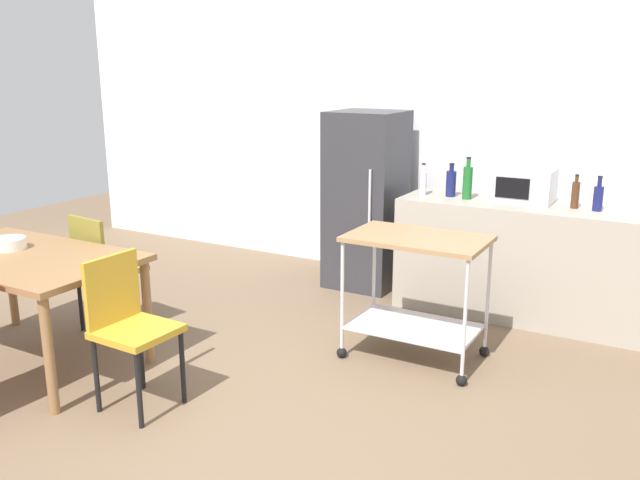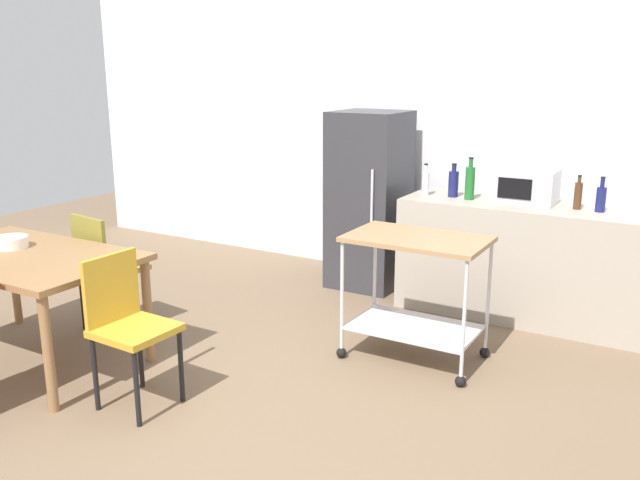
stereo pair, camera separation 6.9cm
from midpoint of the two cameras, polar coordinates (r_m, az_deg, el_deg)
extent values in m
plane|color=brown|center=(3.77, -7.49, -16.35)|extent=(12.00, 12.00, 0.00)
cube|color=white|center=(6.11, 10.54, 9.89)|extent=(8.40, 0.12, 2.90)
cube|color=#A89E8E|center=(5.47, 16.89, -1.71)|extent=(2.00, 0.64, 0.90)
cube|color=olive|center=(4.74, -24.46, -1.38)|extent=(1.50, 0.90, 0.04)
cylinder|color=olive|center=(4.11, -22.48, -9.08)|extent=(0.06, 0.06, 0.71)
cylinder|color=olive|center=(5.60, -25.09, -3.12)|extent=(0.06, 0.06, 0.71)
cylinder|color=olive|center=(4.59, -14.86, -5.97)|extent=(0.06, 0.06, 0.71)
cube|color=olive|center=(5.21, -17.69, -2.37)|extent=(0.45, 0.45, 0.04)
cube|color=olive|center=(5.05, -19.54, -0.44)|extent=(0.38, 0.08, 0.40)
cylinder|color=black|center=(5.25, -14.89, -4.85)|extent=(0.03, 0.03, 0.45)
cylinder|color=black|center=(5.51, -17.09, -4.08)|extent=(0.03, 0.03, 0.45)
cylinder|color=black|center=(5.06, -17.92, -5.81)|extent=(0.03, 0.03, 0.45)
cylinder|color=black|center=(5.33, -20.04, -4.96)|extent=(0.03, 0.03, 0.45)
cube|color=gold|center=(3.98, -15.76, -7.49)|extent=(0.42, 0.42, 0.04)
cube|color=gold|center=(4.04, -17.72, -4.01)|extent=(0.05, 0.38, 0.40)
cylinder|color=black|center=(3.86, -15.63, -12.19)|extent=(0.03, 0.03, 0.45)
cylinder|color=black|center=(4.07, -12.08, -10.50)|extent=(0.03, 0.03, 0.45)
cylinder|color=black|center=(4.10, -18.93, -10.83)|extent=(0.03, 0.03, 0.45)
cylinder|color=black|center=(4.30, -15.42, -9.33)|extent=(0.03, 0.03, 0.45)
cube|color=#333338|center=(5.95, 3.63, 3.41)|extent=(0.60, 0.60, 1.55)
cylinder|color=silver|center=(5.58, 3.89, 3.46)|extent=(0.02, 0.02, 0.50)
cube|color=#A37A51|center=(4.41, 7.83, 0.12)|extent=(0.90, 0.56, 0.03)
cube|color=silver|center=(4.61, 7.57, -7.31)|extent=(0.83, 0.52, 0.02)
cylinder|color=silver|center=(4.48, 1.45, -4.69)|extent=(0.02, 0.02, 0.76)
sphere|color=black|center=(4.63, 1.42, -9.54)|extent=(0.07, 0.07, 0.07)
cylinder|color=silver|center=(4.17, 11.75, -6.48)|extent=(0.02, 0.02, 0.76)
sphere|color=black|center=(4.34, 11.46, -11.60)|extent=(0.07, 0.07, 0.07)
cylinder|color=silver|center=(4.90, 4.20, -2.99)|extent=(0.02, 0.02, 0.76)
sphere|color=black|center=(5.04, 4.11, -7.49)|extent=(0.07, 0.07, 0.07)
cylinder|color=silver|center=(4.63, 13.67, -4.47)|extent=(0.02, 0.02, 0.76)
sphere|color=black|center=(4.78, 13.37, -9.18)|extent=(0.07, 0.07, 0.07)
cylinder|color=silver|center=(5.54, 8.39, 4.77)|extent=(0.06, 0.06, 0.19)
cylinder|color=silver|center=(5.52, 8.44, 6.03)|extent=(0.03, 0.03, 0.06)
cylinder|color=black|center=(5.52, 8.45, 6.40)|extent=(0.03, 0.03, 0.01)
cylinder|color=navy|center=(5.52, 10.71, 4.72)|extent=(0.08, 0.08, 0.21)
cylinder|color=navy|center=(5.50, 10.77, 6.04)|extent=(0.04, 0.04, 0.05)
cylinder|color=black|center=(5.50, 10.79, 6.37)|extent=(0.04, 0.04, 0.01)
cylinder|color=#1E6628|center=(5.44, 12.06, 4.76)|extent=(0.07, 0.07, 0.26)
cylinder|color=#1E6628|center=(5.41, 12.15, 6.44)|extent=(0.03, 0.03, 0.06)
cylinder|color=black|center=(5.41, 12.17, 6.84)|extent=(0.04, 0.04, 0.01)
cube|color=silver|center=(5.44, 16.51, 4.50)|extent=(0.46, 0.34, 0.26)
cube|color=black|center=(5.28, 15.65, 4.27)|extent=(0.25, 0.01, 0.16)
cylinder|color=#4C2D19|center=(5.31, 20.51, 3.59)|extent=(0.06, 0.06, 0.20)
cylinder|color=#4C2D19|center=(5.29, 20.63, 4.87)|extent=(0.03, 0.03, 0.04)
cylinder|color=black|center=(5.28, 20.66, 5.17)|extent=(0.03, 0.03, 0.01)
cylinder|color=navy|center=(5.27, 22.19, 3.27)|extent=(0.07, 0.07, 0.18)
cylinder|color=navy|center=(5.25, 22.32, 4.58)|extent=(0.03, 0.03, 0.06)
cylinder|color=black|center=(5.24, 22.36, 4.99)|extent=(0.03, 0.03, 0.01)
cylinder|color=white|center=(4.91, -25.30, -0.27)|extent=(0.22, 0.22, 0.07)
camera|label=1|loc=(0.03, -90.44, -0.12)|focal=37.68mm
camera|label=2|loc=(0.03, 89.56, 0.12)|focal=37.68mm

